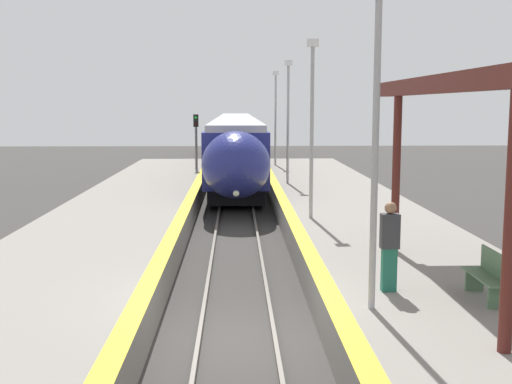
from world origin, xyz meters
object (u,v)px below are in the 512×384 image
Objects in this scene: train at (236,140)px; railway_signal at (196,141)px; platform_bench at (491,275)px; lamppost_mid at (312,118)px; lamppost_farthest at (276,112)px; lamppost_far at (288,114)px; person_waiting at (390,245)px; lamppost_near at (376,128)px.

train is 8.76m from railway_signal.
lamppost_mid is at bearing 104.66° from platform_bench.
platform_bench is 0.27× the size of lamppost_farthest.
lamppost_mid is 9.34m from lamppost_far.
train is 7.60× the size of lamppost_farthest.
person_waiting reaches higher than platform_bench.
lamppost_far reaches higher than train.
lamppost_mid reaches higher than train.
lamppost_near is at bearing -90.00° from lamppost_mid.
railway_signal is at bearing 124.32° from lamppost_far.
train is at bearing 95.59° from lamppost_mid.
lamppost_farthest is at bearing 90.00° from lamppost_near.
lamppost_near and lamppost_farthest have the same top height.
railway_signal reaches higher than train.
lamppost_mid is at bearing -73.90° from railway_signal.
person_waiting is (2.97, -32.92, -0.31)m from train.
railway_signal is (-5.23, 24.46, 0.66)m from person_waiting.
train is at bearing 98.04° from platform_bench.
train is at bearing 98.96° from lamppost_far.
lamppost_far is (4.67, -6.84, 1.64)m from railway_signal.
railway_signal is (-6.99, 25.06, 1.12)m from platform_bench.
lamppost_near reaches higher than person_waiting.
lamppost_farthest is at bearing 90.00° from lamppost_far.
train is 7.60× the size of lamppost_near.
platform_bench is (4.74, -33.52, -0.76)m from train.
lamppost_farthest is at bearing 90.00° from lamppost_mid.
train reaches higher than person_waiting.
train is 7.60× the size of lamppost_far.
lamppost_mid is 18.68m from lamppost_farthest.
lamppost_far reaches higher than railway_signal.
lamppost_mid is (-0.56, 8.29, 2.30)m from person_waiting.
lamppost_far is at bearing -81.04° from train.
lamppost_near and lamppost_far have the same top height.
lamppost_farthest is (2.41, -5.96, 1.99)m from train.
railway_signal is at bearing 105.59° from platform_bench.
person_waiting is 8.62m from lamppost_mid.
lamppost_mid is at bearing 93.84° from person_waiting.
lamppost_farthest is (0.00, 18.68, 0.00)m from lamppost_mid.
lamppost_farthest is at bearing 91.18° from person_waiting.
platform_bench is at bearing -75.34° from lamppost_mid.
railway_signal is 0.70× the size of lamppost_farthest.
lamppost_mid is (0.00, 9.34, 0.00)m from lamppost_near.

